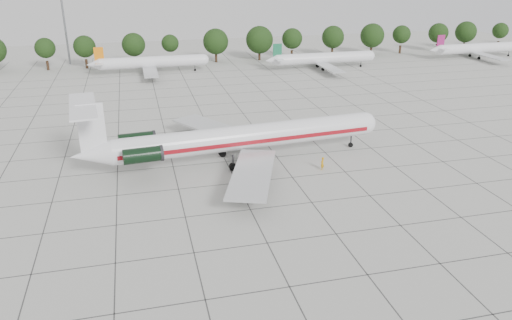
% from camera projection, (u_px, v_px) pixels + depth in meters
% --- Properties ---
extents(ground, '(260.00, 260.00, 0.00)m').
position_uv_depth(ground, '(237.00, 183.00, 68.55)').
color(ground, '#AFAFA8').
rests_on(ground, ground).
extents(apron_joints, '(170.00, 170.00, 0.02)m').
position_uv_depth(apron_joints, '(218.00, 146.00, 82.02)').
color(apron_joints, '#383838').
rests_on(apron_joints, ground).
extents(main_airliner, '(46.97, 36.80, 11.02)m').
position_uv_depth(main_airliner, '(232.00, 138.00, 73.90)').
color(main_airliner, silver).
rests_on(main_airliner, ground).
extents(ground_crew, '(0.85, 0.83, 1.96)m').
position_uv_depth(ground_crew, '(322.00, 163.00, 72.51)').
color(ground_crew, '#CA8B0B').
rests_on(ground_crew, ground).
extents(bg_airliner_c, '(28.24, 27.20, 7.40)m').
position_uv_depth(bg_airliner_c, '(152.00, 62.00, 132.39)').
color(bg_airliner_c, silver).
rests_on(bg_airliner_c, ground).
extents(bg_airliner_d, '(28.24, 27.20, 7.40)m').
position_uv_depth(bg_airliner_d, '(323.00, 58.00, 137.46)').
color(bg_airliner_d, silver).
rests_on(bg_airliner_d, ground).
extents(bg_airliner_e, '(28.24, 27.20, 7.40)m').
position_uv_depth(bg_airliner_e, '(478.00, 48.00, 152.50)').
color(bg_airliner_e, silver).
rests_on(bg_airliner_e, ground).
extents(tree_line, '(249.86, 8.44, 10.22)m').
position_uv_depth(tree_line, '(134.00, 45.00, 140.07)').
color(tree_line, '#332114').
rests_on(tree_line, ground).
extents(floodlight_mast, '(1.60, 1.60, 25.45)m').
position_uv_depth(floodlight_mast, '(63.00, 13.00, 139.13)').
color(floodlight_mast, slate).
rests_on(floodlight_mast, ground).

